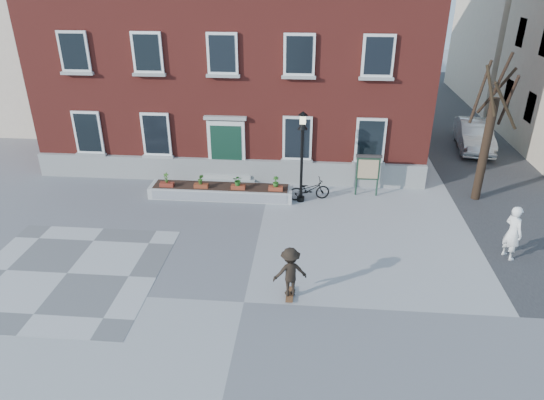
# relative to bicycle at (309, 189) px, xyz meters

# --- Properties ---
(ground) EXTENTS (100.00, 100.00, 0.00)m
(ground) POSITION_rel_bicycle_xyz_m (-1.82, -7.28, -0.47)
(ground) COLOR #959597
(ground) RESTS_ON ground
(checker_patch) EXTENTS (6.00, 6.00, 0.01)m
(checker_patch) POSITION_rel_bicycle_xyz_m (-7.82, -6.28, -0.46)
(checker_patch) COLOR #5E5E60
(checker_patch) RESTS_ON ground
(distant_building) EXTENTS (10.00, 12.00, 13.00)m
(distant_building) POSITION_rel_bicycle_xyz_m (-19.82, 12.72, 6.03)
(distant_building) COLOR beige
(distant_building) RESTS_ON ground
(bicycle) EXTENTS (1.87, 1.04, 0.93)m
(bicycle) POSITION_rel_bicycle_xyz_m (0.00, 0.00, 0.00)
(bicycle) COLOR black
(bicycle) RESTS_ON ground
(parked_car) EXTENTS (2.21, 4.85, 1.54)m
(parked_car) POSITION_rel_bicycle_xyz_m (8.84, 7.24, 0.30)
(parked_car) COLOR silver
(parked_car) RESTS_ON ground
(bystander) EXTENTS (0.71, 0.84, 1.95)m
(bystander) POSITION_rel_bicycle_xyz_m (6.92, -4.01, 0.51)
(bystander) COLOR white
(bystander) RESTS_ON ground
(brick_building) EXTENTS (18.40, 10.85, 12.60)m
(brick_building) POSITION_rel_bicycle_xyz_m (-3.82, 6.69, 5.84)
(brick_building) COLOR maroon
(brick_building) RESTS_ON ground
(planter_assembly) EXTENTS (6.20, 1.12, 1.15)m
(planter_assembly) POSITION_rel_bicycle_xyz_m (-3.81, -0.11, -0.16)
(planter_assembly) COLOR silver
(planter_assembly) RESTS_ON ground
(bare_tree) EXTENTS (1.83, 1.83, 6.16)m
(bare_tree) POSITION_rel_bicycle_xyz_m (7.19, 0.73, 2.32)
(bare_tree) COLOR #2F2014
(bare_tree) RESTS_ON ground
(lamp_post) EXTENTS (0.40, 0.40, 3.93)m
(lamp_post) POSITION_rel_bicycle_xyz_m (-0.36, -0.18, 2.07)
(lamp_post) COLOR black
(lamp_post) RESTS_ON ground
(notice_board) EXTENTS (1.10, 0.16, 1.87)m
(notice_board) POSITION_rel_bicycle_xyz_m (2.48, 0.64, 0.80)
(notice_board) COLOR #183021
(notice_board) RESTS_ON ground
(skateboarder) EXTENTS (1.16, 0.86, 1.68)m
(skateboarder) POSITION_rel_bicycle_xyz_m (-0.46, -6.85, 0.40)
(skateboarder) COLOR brown
(skateboarder) RESTS_ON ground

